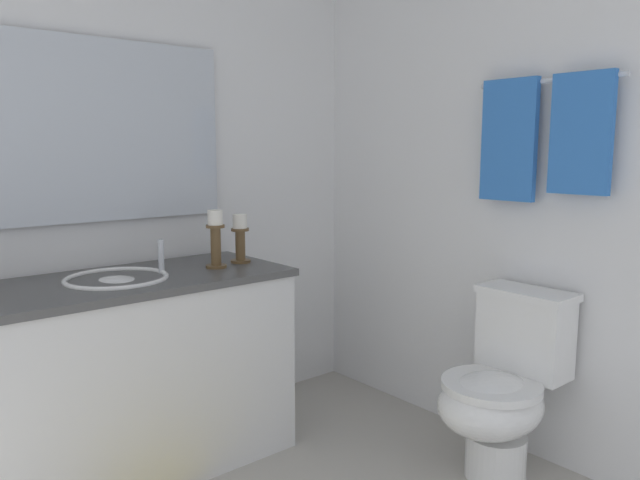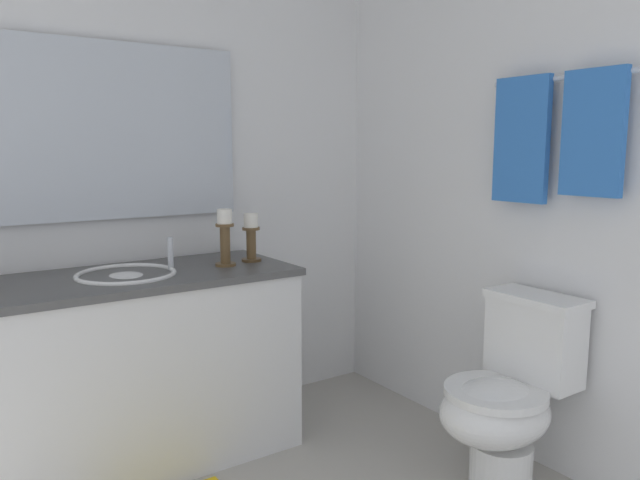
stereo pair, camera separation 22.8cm
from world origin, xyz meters
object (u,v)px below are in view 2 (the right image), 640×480
object	(u,v)px
toilet	(507,397)
towel_bar	(561,78)
candle_holder_short	(225,236)
towel_near_vanity	(521,140)
towel_center	(593,133)
mirror	(100,131)
sink_basin	(127,284)
candle_holder_tall	(251,237)
vanity_cabinet	(131,370)

from	to	relation	value
toilet	towel_bar	world-z (taller)	towel_bar
candle_holder_short	towel_bar	size ratio (longest dim) A/B	0.41
towel_bar	towel_near_vanity	distance (m)	0.28
candle_holder_short	towel_center	xyz separation A→B (m)	(1.11, 0.93, 0.43)
mirror	towel_bar	world-z (taller)	mirror
sink_basin	candle_holder_tall	bearing A→B (deg)	88.89
candle_holder_tall	towel_center	bearing A→B (deg)	34.29
mirror	vanity_cabinet	bearing A→B (deg)	-0.01
vanity_cabinet	sink_basin	xyz separation A→B (m)	(-0.00, 0.00, 0.36)
vanity_cabinet	mirror	size ratio (longest dim) A/B	1.11
vanity_cabinet	towel_center	size ratio (longest dim) A/B	3.01
mirror	towel_center	world-z (taller)	mirror
vanity_cabinet	candle_holder_tall	size ratio (longest dim) A/B	6.28
mirror	candle_holder_tall	world-z (taller)	mirror
sink_basin	candle_holder_short	bearing A→B (deg)	83.93
vanity_cabinet	sink_basin	distance (m)	0.36
towel_bar	towel_near_vanity	bearing A→B (deg)	-173.31
towel_center	vanity_cabinet	bearing A→B (deg)	-130.66
sink_basin	mirror	distance (m)	0.68
toilet	towel_near_vanity	xyz separation A→B (m)	(-0.15, 0.20, 0.98)
mirror	towel_bar	bearing A→B (deg)	46.77
towel_near_vanity	candle_holder_short	bearing A→B (deg)	-131.00
mirror	towel_near_vanity	distance (m)	1.76
candle_holder_tall	toilet	distance (m)	1.27
sink_basin	towel_bar	xyz separation A→B (m)	(1.00, 1.37, 0.81)
towel_bar	towel_near_vanity	xyz separation A→B (m)	(-0.15, -0.02, -0.23)
mirror	candle_holder_tall	distance (m)	0.79
sink_basin	towel_near_vanity	bearing A→B (deg)	57.73
vanity_cabinet	towel_bar	world-z (taller)	towel_bar
mirror	towel_near_vanity	xyz separation A→B (m)	(1.13, 1.35, -0.04)
candle_holder_tall	towel_near_vanity	xyz separation A→B (m)	(0.84, 0.78, 0.43)
towel_center	sink_basin	bearing A→B (deg)	-130.68
vanity_cabinet	toilet	size ratio (longest dim) A/B	1.83
toilet	towel_bar	size ratio (longest dim) A/B	1.22
towel_center	toilet	bearing A→B (deg)	-127.94
mirror	toilet	distance (m)	2.00
vanity_cabinet	mirror	distance (m)	1.02
vanity_cabinet	candle_holder_short	distance (m)	0.68
sink_basin	toilet	bearing A→B (deg)	48.86
sink_basin	toilet	world-z (taller)	sink_basin
vanity_cabinet	toilet	distance (m)	1.52
towel_bar	towel_center	xyz separation A→B (m)	(0.15, -0.02, -0.21)
candle_holder_short	towel_center	world-z (taller)	towel_center
candle_holder_tall	toilet	bearing A→B (deg)	30.33
towel_center	candle_holder_short	bearing A→B (deg)	-140.21
mirror	towel_near_vanity	world-z (taller)	mirror
candle_holder_tall	candle_holder_short	world-z (taller)	candle_holder_short
sink_basin	towel_center	size ratio (longest dim) A/B	0.88
vanity_cabinet	towel_bar	distance (m)	2.06
toilet	towel_bar	xyz separation A→B (m)	(0.01, 0.22, 1.21)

